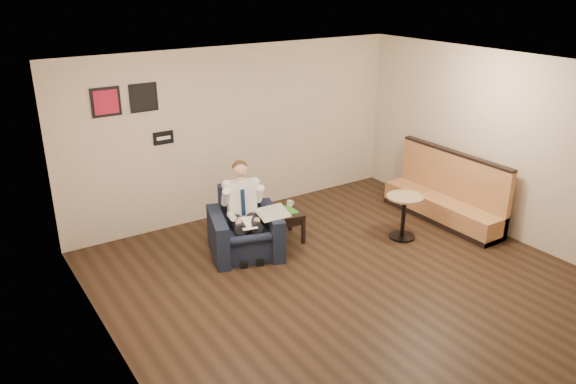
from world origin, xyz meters
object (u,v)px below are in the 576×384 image
seated_man (246,216)px  cafe_table (403,217)px  banquette (444,188)px  green_folder (280,212)px  smartphone (280,207)px  side_table (281,225)px  coffee_mug (290,204)px  armchair (245,224)px

seated_man → cafe_table: seated_man is taller
banquette → cafe_table: banquette is taller
green_folder → smartphone: bearing=55.5°
side_table → coffee_mug: coffee_mug is taller
smartphone → banquette: banquette is taller
side_table → green_folder: 0.24m
armchair → banquette: 3.39m
coffee_mug → banquette: size_ratio=0.04×
coffee_mug → smartphone: coffee_mug is taller
seated_man → side_table: 0.86m
smartphone → cafe_table: cafe_table is taller
green_folder → coffee_mug: (0.24, 0.10, 0.04)m
coffee_mug → cafe_table: bearing=-37.0°
side_table → green_folder: bearing=-156.8°
side_table → coffee_mug: 0.36m
coffee_mug → cafe_table: 1.77m
armchair → smartphone: 0.81m
side_table → smartphone: bearing=62.1°
seated_man → coffee_mug: 0.99m
seated_man → green_folder: bearing=33.3°
side_table → banquette: banquette is taller
smartphone → cafe_table: size_ratio=0.21×
coffee_mug → armchair: bearing=-168.5°
seated_man → cafe_table: bearing=-0.6°
seated_man → coffee_mug: bearing=35.2°
side_table → seated_man: bearing=-163.8°
cafe_table → seated_man: bearing=162.0°
green_folder → seated_man: bearing=-164.2°
armchair → coffee_mug: 0.91m
smartphone → banquette: bearing=-0.8°
armchair → seated_man: (-0.04, -0.12, 0.17)m
armchair → cafe_table: armchair is taller
seated_man → coffee_mug: (0.93, 0.30, -0.13)m
coffee_mug → green_folder: bearing=-156.8°
seated_man → green_folder: (0.69, 0.20, -0.17)m
coffee_mug → cafe_table: size_ratio=0.14×
armchair → seated_man: seated_man is taller
side_table → coffee_mug: (0.21, 0.09, 0.28)m
green_folder → coffee_mug: 0.27m
green_folder → banquette: banquette is taller
green_folder → cafe_table: bearing=-30.1°
green_folder → side_table: bearing=23.2°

